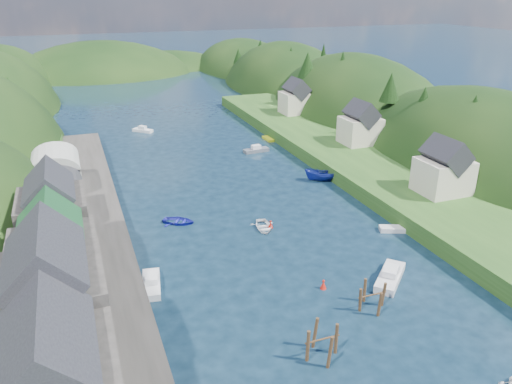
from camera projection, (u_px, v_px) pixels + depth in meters
name	position (u px, v px, depth m)	size (l,w,h in m)	color
ground	(213.00, 169.00, 90.19)	(600.00, 600.00, 0.00)	black
hillside_right	(354.00, 145.00, 129.32)	(36.00, 245.56, 48.00)	black
far_hills	(132.00, 97.00, 201.97)	(103.00, 68.00, 44.00)	black
hill_trees	(197.00, 93.00, 98.69)	(90.12, 148.95, 11.98)	black
quay_left	(82.00, 271.00, 56.02)	(12.00, 110.00, 2.00)	#2D2B28
terrace_left_grass	(13.00, 281.00, 53.65)	(12.00, 110.00, 2.50)	#234719
quayside_buildings	(55.00, 293.00, 41.28)	(8.00, 35.84, 12.90)	#2D2B28
boat_sheds	(56.00, 181.00, 70.18)	(7.00, 21.00, 7.50)	#2D2D30
terrace_right	(363.00, 164.00, 89.24)	(16.00, 120.00, 2.40)	#234719
right_bank_cottages	(355.00, 126.00, 95.66)	(9.00, 59.24, 8.41)	beige
piling_cluster_near	(322.00, 345.00, 43.89)	(3.37, 3.13, 3.87)	#382314
piling_cluster_far	(372.00, 299.00, 50.71)	(3.26, 3.04, 3.35)	#382314
channel_buoy_near	(323.00, 285.00, 54.32)	(0.70, 0.70, 1.10)	#AC180D
channel_buoy_far	(271.00, 225.00, 68.05)	(0.70, 0.70, 1.10)	#AC180D
moored_boats	(291.00, 243.00, 62.85)	(37.12, 100.41, 2.26)	silver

